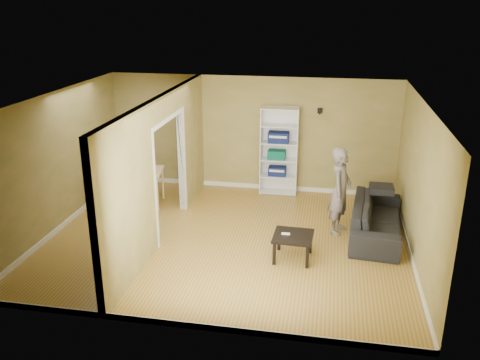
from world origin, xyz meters
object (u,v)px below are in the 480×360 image
bookshelf (279,150)px  dining_table (133,174)px  sofa (377,214)px  chair_far (143,173)px  chair_left (99,179)px  person (341,184)px  coffee_table (293,239)px  chair_near (126,193)px

bookshelf → dining_table: bearing=-155.9°
bookshelf → sofa: bearing=-43.3°
chair_far → chair_left: bearing=43.4°
person → coffee_table: size_ratio=2.96×
coffee_table → person: bearing=58.4°
sofa → chair_near: size_ratio=2.24×
bookshelf → coffee_table: bookshelf is taller
chair_far → chair_near: bearing=105.7°
bookshelf → chair_left: (-3.77, -1.25, -0.48)m
sofa → bookshelf: (-2.04, 1.93, 0.56)m
coffee_table → chair_near: bearing=160.8°
coffee_table → chair_left: (-4.36, 1.88, 0.13)m
chair_left → chair_near: (0.90, -0.68, -0.00)m
chair_left → chair_far: bearing=121.4°
person → chair_left: bearing=98.2°
person → chair_left: (-5.12, 0.65, -0.47)m
person → chair_near: 4.25m
coffee_table → chair_far: size_ratio=0.64×
person → bookshelf: bearing=50.7°
chair_near → sofa: bearing=-18.1°
sofa → dining_table: size_ratio=1.83×
dining_table → sofa: bearing=-6.9°
sofa → chair_left: bearing=88.6°
coffee_table → chair_far: chair_far is taller
chair_left → coffee_table: bearing=66.4°
dining_table → chair_left: bearing=174.9°
chair_left → chair_near: 1.12m
chair_left → chair_far: chair_far is taller
dining_table → chair_far: bearing=89.4°
chair_left → chair_near: size_ratio=1.00×
person → chair_near: size_ratio=1.95×
sofa → coffee_table: 1.89m
chair_near → chair_left: bearing=124.9°
sofa → chair_far: bearing=82.0°
person → chair_near: bearing=105.8°
chair_near → person: bearing=-17.7°
sofa → coffee_table: (-1.45, -1.21, -0.06)m
person → bookshelf: (-1.35, 1.90, 0.02)m
bookshelf → chair_far: 3.08m
coffee_table → chair_left: size_ratio=0.66×
chair_left → chair_far: (0.82, 0.50, 0.02)m
dining_table → chair_near: bearing=-81.8°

